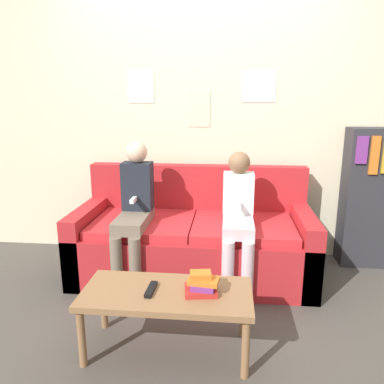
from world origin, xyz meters
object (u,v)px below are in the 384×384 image
couch (194,240)px  bookshelf (370,198)px  person_right (238,214)px  coffee_table (167,298)px  person_left (134,207)px  tv_remote (151,289)px

couch → bookshelf: size_ratio=1.58×
couch → person_right: (0.36, -0.21, 0.31)m
bookshelf → coffee_table: bearing=-138.5°
person_left → tv_remote: (0.31, -0.86, -0.24)m
tv_remote → person_left: bearing=111.8°
couch → coffee_table: 1.05m
person_left → person_right: size_ratio=1.07×
couch → person_left: size_ratio=1.71×
couch → tv_remote: bearing=-97.7°
coffee_table → person_left: size_ratio=0.86×
person_left → tv_remote: 0.94m
couch → coffee_table: couch is taller
couch → bookshelf: 1.60m
tv_remote → bookshelf: bearing=42.2°
couch → person_left: person_left is taller
person_right → bookshelf: bookshelf is taller
coffee_table → tv_remote: 0.11m
couch → person_right: person_right is taller
person_right → bookshelf: bearing=25.7°
tv_remote → person_right: bearing=61.1°
couch → bookshelf: (1.53, 0.35, 0.33)m
coffee_table → tv_remote: (-0.09, -0.01, 0.06)m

